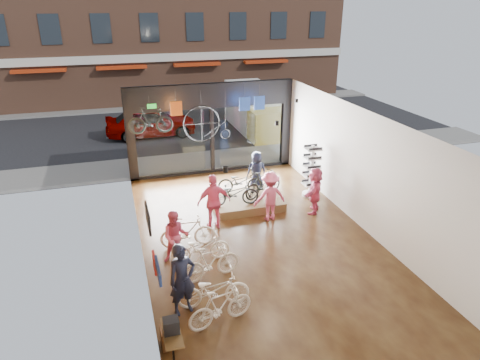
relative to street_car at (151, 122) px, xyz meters
name	(u,v)px	position (x,y,z in m)	size (l,w,h in m)	color
ground_plane	(258,240)	(1.98, -12.00, -0.83)	(7.00, 12.00, 0.04)	black
ceiling	(260,120)	(1.98, -12.00, 3.01)	(7.00, 12.00, 0.04)	black
wall_left	(137,198)	(-1.54, -12.00, 1.09)	(0.04, 12.00, 3.80)	#A7693C
wall_right	(364,171)	(5.50, -12.00, 1.09)	(0.04, 12.00, 3.80)	beige
wall_back	(376,319)	(1.98, -18.02, 1.09)	(7.00, 0.04, 3.80)	beige
storefront	(212,129)	(1.98, -6.00, 1.09)	(7.00, 0.26, 3.80)	black
exit_sign	(152,106)	(-0.42, -6.12, 2.24)	(0.35, 0.06, 0.18)	#198C26
street_road	(179,120)	(1.98, 3.00, -0.82)	(30.00, 18.00, 0.02)	black
sidewalk_near	(207,161)	(1.98, -4.80, -0.75)	(30.00, 2.40, 0.12)	slate
sidewalk_far	(170,105)	(1.98, 7.00, -0.75)	(30.00, 2.00, 0.12)	slate
street_car	(151,122)	(0.00, 0.00, 0.00)	(1.91, 4.75, 1.62)	gray
box_truck	(258,111)	(5.74, -1.00, 0.42)	(2.08, 6.23, 2.46)	silver
floor_bike_1	(220,307)	(-0.06, -15.28, -0.33)	(0.45, 1.59, 0.96)	silver
floor_bike_2	(213,289)	(-0.06, -14.61, -0.35)	(0.61, 1.75, 0.92)	silver
floor_bike_3	(211,262)	(0.13, -13.52, -0.31)	(0.47, 1.65, 0.99)	silver
floor_bike_4	(200,247)	(0.04, -12.64, -0.36)	(0.59, 1.69, 0.89)	silver
floor_bike_5	(188,232)	(-0.16, -11.76, -0.32)	(0.46, 1.64, 0.99)	silver
display_platform	(246,202)	(2.36, -9.61, -0.66)	(2.40, 1.80, 0.30)	#4D3A20
display_bike_left	(234,193)	(1.77, -10.04, -0.06)	(0.60, 1.72, 0.91)	black
display_bike_mid	(263,184)	(2.97, -9.66, -0.01)	(0.47, 1.65, 0.99)	black
display_bike_right	(240,181)	(2.29, -9.06, -0.08)	(0.57, 1.64, 0.86)	black
customer_0	(182,280)	(-0.79, -14.62, 0.10)	(0.66, 0.43, 1.81)	#161C33
customer_1	(176,237)	(-0.60, -12.43, -0.03)	(0.76, 0.59, 1.56)	#CC4C72
customer_2	(214,202)	(0.87, -10.87, 0.12)	(1.09, 0.45, 1.86)	#CC4C72
customer_3	(270,196)	(2.79, -10.84, 0.05)	(1.11, 0.64, 1.71)	#CC4C72
customer_4	(256,171)	(3.13, -8.45, -0.02)	(0.77, 0.50, 1.58)	#161C33
customer_5	(315,190)	(4.47, -10.75, 0.01)	(1.52, 0.49, 1.64)	#CC4C72
sunglasses_rack	(311,171)	(4.93, -9.49, 0.19)	(0.59, 0.48, 1.99)	white
wall_merch	(159,294)	(-1.40, -15.50, 0.49)	(0.40, 2.40, 2.60)	navy
penny_farthing	(209,124)	(1.56, -7.40, 1.69)	(1.76, 0.06, 1.41)	black
hung_bike	(150,120)	(-0.65, -7.80, 2.12)	(0.45, 1.58, 0.95)	black
jersey_left	(176,109)	(0.43, -6.80, 2.24)	(0.45, 0.03, 0.55)	#CC5919
jersey_mid	(245,104)	(3.16, -6.80, 2.24)	(0.45, 0.03, 0.55)	#1E3F99
jersey_right	(259,103)	(3.78, -6.80, 2.24)	(0.45, 0.03, 0.55)	#1E3F99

